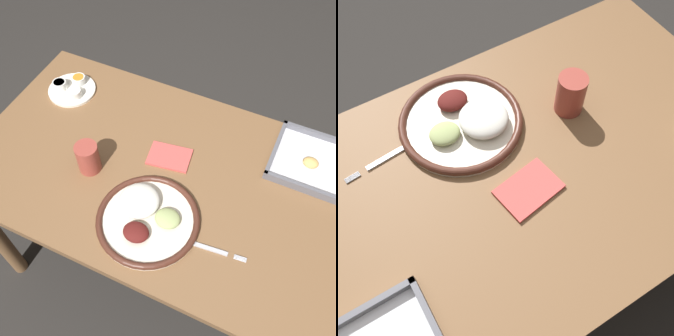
{
  "view_description": "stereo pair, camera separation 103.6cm",
  "coord_description": "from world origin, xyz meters",
  "views": [
    {
      "loc": [
        0.31,
        -0.63,
        1.72
      ],
      "look_at": [
        0.01,
        0.0,
        0.73
      ],
      "focal_mm": 42.0,
      "sensor_mm": 36.0,
      "label": 1
    },
    {
      "loc": [
        0.23,
        0.37,
        1.48
      ],
      "look_at": [
        0.01,
        0.0,
        0.73
      ],
      "focal_mm": 42.0,
      "sensor_mm": 36.0,
      "label": 2
    }
  ],
  "objects": [
    {
      "name": "fork",
      "position": [
        0.21,
        -0.18,
        0.71
      ],
      "size": [
        0.21,
        0.03,
        0.0
      ],
      "rotation": [
        0.0,
        0.0,
        0.1
      ],
      "color": "#B2B2B7",
      "rests_on": "dining_table"
    },
    {
      "name": "napkin",
      "position": [
        -0.01,
        0.06,
        0.71
      ],
      "size": [
        0.15,
        0.12,
        0.01
      ],
      "color": "#CC4C47",
      "rests_on": "dining_table"
    },
    {
      "name": "saucer_plate",
      "position": [
        -0.47,
        0.18,
        0.72
      ],
      "size": [
        0.17,
        0.17,
        0.04
      ],
      "color": "white",
      "rests_on": "dining_table"
    },
    {
      "name": "dinner_plate",
      "position": [
        0.02,
        -0.17,
        0.72
      ],
      "size": [
        0.3,
        0.3,
        0.05
      ],
      "color": "beige",
      "rests_on": "dining_table"
    },
    {
      "name": "ground_plane",
      "position": [
        0.0,
        0.0,
        0.0
      ],
      "size": [
        8.0,
        8.0,
        0.0
      ],
      "primitive_type": "plane",
      "color": "#282623"
    },
    {
      "name": "baking_tray",
      "position": [
        0.45,
        0.23,
        0.71
      ],
      "size": [
        0.32,
        0.24,
        0.04
      ],
      "color": "#595960",
      "rests_on": "dining_table"
    },
    {
      "name": "drinking_cup",
      "position": [
        -0.22,
        -0.08,
        0.76
      ],
      "size": [
        0.07,
        0.07,
        0.1
      ],
      "color": "#993D33",
      "rests_on": "dining_table"
    },
    {
      "name": "dining_table",
      "position": [
        0.0,
        0.0,
        0.6
      ],
      "size": [
        1.27,
        0.73,
        0.7
      ],
      "color": "brown",
      "rests_on": "ground_plane"
    }
  ]
}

